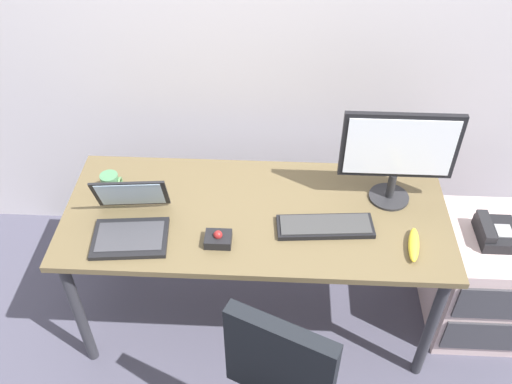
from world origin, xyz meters
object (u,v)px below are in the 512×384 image
(monitor_main, at_px, (399,152))
(keyboard, at_px, (325,226))
(trackball_mouse, at_px, (218,239))
(coffee_mug, at_px, (111,184))
(desk_phone, at_px, (495,233))
(banana, at_px, (414,245))
(laptop, at_px, (131,222))
(file_cabinet, at_px, (477,277))

(monitor_main, bearing_deg, keyboard, -145.26)
(trackball_mouse, bearing_deg, coffee_mug, 150.53)
(desk_phone, distance_m, trackball_mouse, 1.25)
(trackball_mouse, xyz_separation_m, banana, (0.80, 0.01, -0.00))
(desk_phone, relative_size, trackball_mouse, 1.82)
(monitor_main, xyz_separation_m, coffee_mug, (-1.26, -0.02, -0.22))
(desk_phone, relative_size, coffee_mug, 2.01)
(monitor_main, height_order, trackball_mouse, monitor_main)
(keyboard, height_order, banana, banana)
(desk_phone, distance_m, laptop, 1.62)
(coffee_mug, distance_m, banana, 1.35)
(laptop, height_order, coffee_mug, laptop)
(monitor_main, xyz_separation_m, laptop, (-1.12, -0.26, -0.21))
(monitor_main, xyz_separation_m, trackball_mouse, (-0.74, -0.31, -0.24))
(desk_phone, bearing_deg, monitor_main, 169.36)
(monitor_main, distance_m, banana, 0.39)
(keyboard, bearing_deg, desk_phone, 8.36)
(desk_phone, xyz_separation_m, keyboard, (-0.78, -0.11, 0.12))
(keyboard, height_order, laptop, laptop)
(coffee_mug, bearing_deg, monitor_main, 0.85)
(keyboard, xyz_separation_m, banana, (0.36, -0.09, 0.01))
(laptop, xyz_separation_m, trackball_mouse, (0.37, -0.05, -0.03))
(file_cabinet, height_order, monitor_main, monitor_main)
(desk_phone, xyz_separation_m, coffee_mug, (-1.74, 0.07, 0.16))
(monitor_main, relative_size, trackball_mouse, 4.46)
(monitor_main, bearing_deg, trackball_mouse, -157.39)
(desk_phone, height_order, trackball_mouse, trackball_mouse)
(laptop, bearing_deg, trackball_mouse, -8.13)
(trackball_mouse, bearing_deg, laptop, 171.87)
(coffee_mug, relative_size, banana, 0.52)
(keyboard, bearing_deg, file_cabinet, 9.44)
(trackball_mouse, distance_m, coffee_mug, 0.59)
(file_cabinet, bearing_deg, desk_phone, -116.78)
(desk_phone, xyz_separation_m, laptop, (-1.60, -0.17, 0.16))
(desk_phone, height_order, keyboard, keyboard)
(keyboard, bearing_deg, coffee_mug, 169.00)
(keyboard, distance_m, coffee_mug, 0.98)
(trackball_mouse, bearing_deg, desk_phone, 10.10)
(banana, bearing_deg, laptop, 177.86)
(desk_phone, xyz_separation_m, monitor_main, (-0.48, 0.09, 0.37))
(keyboard, height_order, trackball_mouse, trackball_mouse)
(desk_phone, bearing_deg, trackball_mouse, -169.90)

